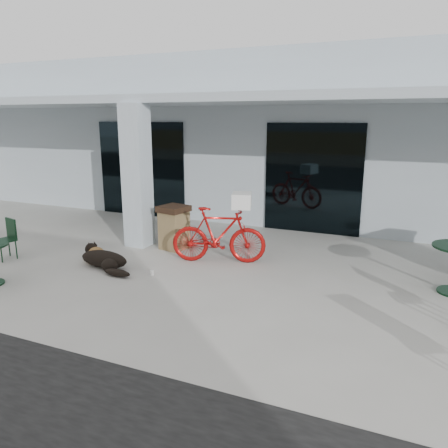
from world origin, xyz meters
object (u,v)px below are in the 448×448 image
at_px(bicycle, 219,235).
at_px(dog, 104,258).
at_px(cafe_chair_near, 4,240).
at_px(trash_receptacle, 174,227).

height_order(bicycle, dog, bicycle).
height_order(dog, cafe_chair_near, cafe_chair_near).
xyz_separation_m(bicycle, dog, (-1.88, -1.20, -0.36)).
bearing_deg(cafe_chair_near, bicycle, 36.07).
bearing_deg(dog, bicycle, 55.10).
height_order(bicycle, trash_receptacle, bicycle).
height_order(dog, trash_receptacle, trash_receptacle).
bearing_deg(cafe_chair_near, dog, 24.57).
bearing_deg(bicycle, trash_receptacle, 52.57).
xyz_separation_m(bicycle, trash_receptacle, (-1.28, 0.46, -0.08)).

